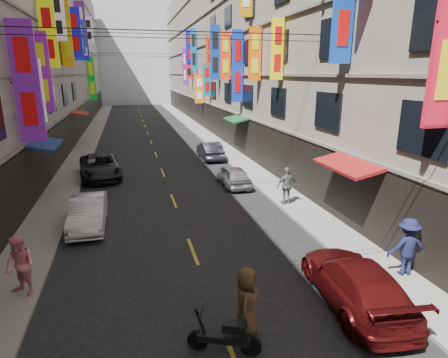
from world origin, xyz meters
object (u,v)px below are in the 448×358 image
scooter_far_right (223,176)px  car_right_mid (234,176)px  pedestrian_lfar (20,266)px  car_left_far (100,167)px  pedestrian_rnear (407,247)px  scooter_crossing (225,336)px  pedestrian_crossing (246,303)px  car_right_near (355,282)px  pedestrian_rfar (287,186)px  car_right_far (210,151)px  car_left_mid (88,212)px

scooter_far_right → car_right_mid: (0.43, -0.80, 0.17)m
pedestrian_lfar → car_left_far: bearing=122.0°
car_left_far → pedestrian_rnear: bearing=-62.5°
scooter_crossing → pedestrian_crossing: bearing=-32.3°
car_left_far → car_right_near: (8.00, -16.21, -0.04)m
pedestrian_rnear → scooter_far_right: bearing=-68.1°
scooter_crossing → car_right_mid: 13.88m
scooter_crossing → pedestrian_lfar: (-5.26, 3.71, 0.61)m
scooter_far_right → pedestrian_rfar: bearing=127.6°
car_right_far → pedestrian_lfar: bearing=60.8°
scooter_far_right → car_right_mid: size_ratio=0.50×
car_right_near → pedestrian_rfar: pedestrian_rfar is taller
car_left_mid → car_right_mid: (7.82, 4.40, -0.06)m
car_left_far → pedestrian_crossing: bearing=-81.7°
car_right_mid → scooter_crossing: bearing=73.2°
scooter_crossing → pedestrian_lfar: bearing=78.3°
scooter_crossing → scooter_far_right: same height
pedestrian_rnear → pedestrian_rfar: bearing=-74.4°
pedestrian_lfar → pedestrian_rfar: 12.16m
car_right_near → pedestrian_crossing: (-3.48, -0.58, 0.26)m
scooter_crossing → car_left_mid: 9.71m
scooter_crossing → car_right_near: 4.27m
car_left_far → car_left_mid: bearing=-96.7°
car_right_near → pedestrian_crossing: pedestrian_crossing is taller
car_left_far → pedestrian_crossing: (4.52, -16.79, 0.22)m
car_left_mid → pedestrian_rfar: 9.45m
pedestrian_lfar → pedestrian_crossing: 6.76m
car_left_mid → pedestrian_rfar: pedestrian_rfar is taller
car_right_near → pedestrian_lfar: 9.78m
pedestrian_rnear → pedestrian_crossing: (-5.91, -1.47, -0.14)m
scooter_far_right → car_left_mid: (-7.39, -5.20, 0.23)m
car_right_mid → pedestrian_lfar: pedestrian_lfar is taller
car_right_near → car_right_far: (0.00, 19.76, -0.01)m
car_left_mid → car_right_near: (8.00, -7.88, 0.02)m
car_right_far → car_left_mid: bearing=55.7°
scooter_crossing → pedestrian_rfar: (5.57, 9.24, 0.63)m
car_left_far → pedestrian_crossing: 17.39m
pedestrian_lfar → pedestrian_crossing: (5.92, -3.26, -0.10)m
pedestrian_lfar → scooter_crossing: bearing=2.7°
car_left_far → car_right_near: bearing=-70.5°
car_right_near → car_right_far: bearing=-83.7°
scooter_far_right → car_right_mid: car_right_mid is taller
car_left_mid → pedestrian_lfar: pedestrian_lfar is taller
pedestrian_lfar → pedestrian_crossing: pedestrian_lfar is taller
scooter_far_right → car_right_far: size_ratio=0.43×
pedestrian_rfar → car_left_far: bearing=-45.9°
car_right_near → car_right_far: 19.76m
pedestrian_lfar → pedestrian_rnear: size_ratio=0.96×
car_left_far → scooter_crossing: bearing=-84.1°
car_right_near → pedestrian_lfar: pedestrian_lfar is taller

